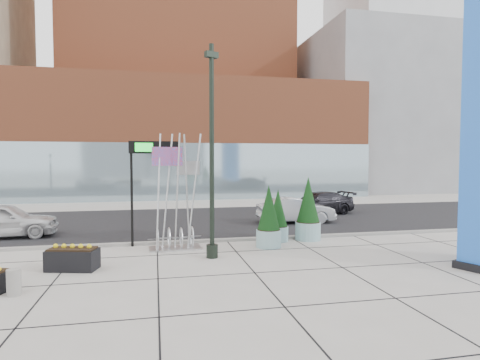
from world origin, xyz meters
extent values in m
plane|color=#9E9991|center=(0.00, 0.00, 0.00)|extent=(160.00, 160.00, 0.00)
cube|color=black|center=(0.00, 10.00, 0.01)|extent=(80.00, 12.00, 0.02)
cube|color=gray|center=(0.00, 4.00, 0.06)|extent=(80.00, 0.30, 0.12)
cube|color=#A85230|center=(1.00, 27.00, 5.50)|extent=(34.00, 10.00, 11.00)
cube|color=#8CA5B2|center=(1.00, 22.20, 2.50)|extent=(34.00, 0.60, 5.00)
cube|color=slate|center=(26.00, 32.00, 9.00)|extent=(20.00, 18.00, 18.00)
cube|color=#B2B7BC|center=(36.00, 48.00, 27.50)|extent=(16.00, 16.00, 55.00)
cylinder|color=black|center=(-0.04, 1.24, 3.85)|extent=(0.17, 0.17, 7.69)
cylinder|color=black|center=(-0.04, 1.24, 0.24)|extent=(0.42, 0.42, 0.48)
cube|color=black|center=(-0.04, 1.24, 7.31)|extent=(0.52, 0.37, 0.21)
cube|color=silver|center=(-1.29, 3.00, 0.03)|extent=(2.10, 1.14, 0.06)
cylinder|color=silver|center=(-1.94, 2.81, 2.32)|extent=(0.07, 0.07, 4.63)
cylinder|color=silver|center=(-1.57, 3.14, 2.32)|extent=(0.07, 0.07, 4.63)
cylinder|color=silver|center=(-1.20, 2.91, 2.32)|extent=(0.07, 0.07, 4.63)
cylinder|color=silver|center=(-0.79, 3.19, 2.32)|extent=(0.07, 0.07, 4.63)
cylinder|color=silver|center=(-0.55, 2.77, 2.32)|extent=(0.07, 0.07, 4.63)
torus|color=silver|center=(-1.99, 2.91, 0.44)|extent=(0.12, 0.85, 0.84)
torus|color=silver|center=(-1.53, 3.09, 0.44)|extent=(0.12, 0.85, 0.84)
torus|color=silver|center=(-1.06, 2.91, 0.44)|extent=(0.12, 0.85, 0.84)
torus|color=silver|center=(-0.60, 3.09, 0.44)|extent=(0.12, 0.85, 0.84)
cube|color=red|center=(-1.57, 3.00, 3.71)|extent=(1.20, 0.22, 0.74)
cube|color=silver|center=(-0.74, 3.09, 3.24)|extent=(0.93, 0.08, 0.56)
cylinder|color=gray|center=(-5.73, -1.70, 0.35)|extent=(0.36, 0.36, 0.70)
cylinder|color=black|center=(-3.00, 3.80, 2.14)|extent=(0.10, 0.10, 4.29)
cube|color=black|center=(-2.08, 3.80, 4.08)|extent=(2.05, 0.29, 0.51)
cube|color=#19D833|center=(-2.49, 3.69, 4.08)|extent=(0.71, 0.06, 0.36)
cylinder|color=#8AB5BA|center=(4.60, 3.60, 0.39)|extent=(1.13, 1.13, 0.79)
cylinder|color=black|center=(4.60, 3.60, 0.79)|extent=(1.04, 1.04, 0.07)
cone|color=black|center=(4.60, 3.60, 1.80)|extent=(1.01, 1.01, 2.03)
cylinder|color=#8AB5BA|center=(3.20, 3.60, 0.32)|extent=(0.91, 0.91, 0.64)
cylinder|color=black|center=(3.20, 3.60, 0.64)|extent=(0.84, 0.84, 0.05)
cone|color=black|center=(3.20, 3.60, 1.46)|extent=(0.82, 0.82, 1.65)
cylinder|color=#8AB5BA|center=(2.46, 2.51, 0.36)|extent=(1.02, 1.02, 0.71)
cylinder|color=black|center=(2.46, 2.51, 0.71)|extent=(0.94, 0.94, 0.06)
cone|color=black|center=(2.46, 2.51, 1.63)|extent=(0.92, 0.92, 1.84)
cube|color=black|center=(-4.70, 0.58, 0.33)|extent=(1.70, 1.14, 0.67)
cube|color=black|center=(-4.70, 0.58, 0.69)|extent=(1.57, 1.01, 0.07)
imported|color=silver|center=(-8.88, 6.87, 0.80)|extent=(4.79, 2.20, 1.59)
imported|color=#B0B3B8|center=(5.67, 8.16, 0.71)|extent=(4.38, 1.69, 1.42)
imported|color=black|center=(8.27, 11.20, 0.72)|extent=(5.25, 2.89, 1.44)
camera|label=1|loc=(-2.05, -13.12, 3.60)|focal=30.00mm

